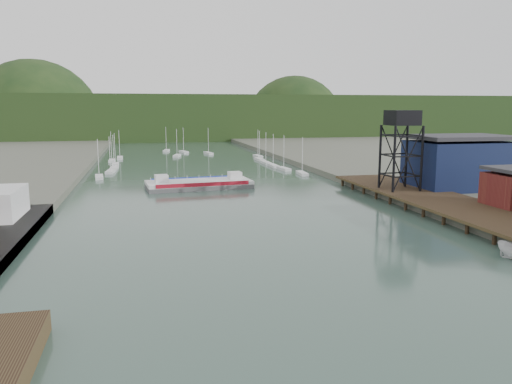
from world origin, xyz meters
name	(u,v)px	position (x,y,z in m)	size (l,w,h in m)	color
ground	(358,349)	(0.00, 0.00, 0.00)	(600.00, 600.00, 0.00)	#283E34
east_pier	(445,202)	(37.00, 45.00, 1.90)	(14.00, 70.00, 2.45)	black
lift_tower	(402,123)	(35.00, 58.00, 15.65)	(6.50, 6.50, 16.00)	black
blue_shed	(459,163)	(50.00, 60.00, 7.06)	(20.50, 14.50, 11.30)	black
marina_sailboats	(191,161)	(0.08, 138.46, 0.35)	(57.71, 92.65, 0.90)	silver
distant_hills	(161,120)	(-3.98, 301.35, 10.38)	(500.00, 120.00, 80.00)	black
chain_ferry	(199,184)	(-3.32, 82.04, 1.00)	(25.07, 11.99, 3.49)	#525254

